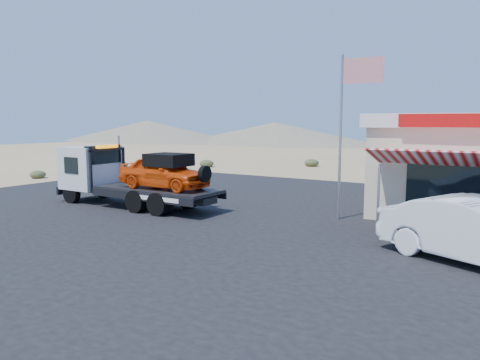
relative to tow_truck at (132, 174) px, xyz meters
The scene contains 7 objects.
ground 4.60m from the tow_truck, 31.70° to the right, with size 120.00×120.00×0.00m, color #968055.
asphalt_lot 5.93m from the tow_truck, ahead, with size 32.00×24.00×0.02m, color black.
tow_truck is the anchor object (origin of this frame).
white_sedan 13.52m from the tow_truck, ahead, with size 1.77×5.07×1.67m, color silver.
flagpole 9.24m from the tow_truck, 14.23° to the left, with size 1.55×0.10×6.00m.
desert_scrub 12.32m from the tow_truck, 134.63° to the left, with size 24.86×31.74×0.63m.
distant_hills 53.18m from the tow_truck, 96.52° to the left, with size 126.00×48.00×4.20m.
Camera 1 is at (10.80, -11.96, 3.64)m, focal length 35.00 mm.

